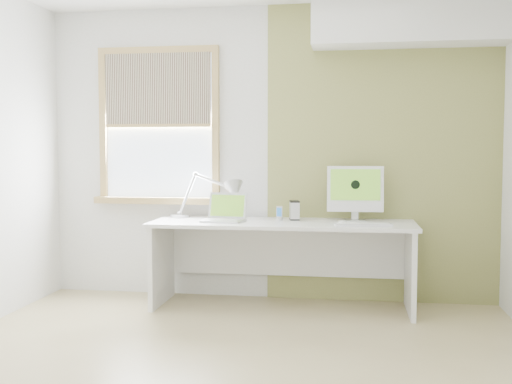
% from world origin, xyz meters
% --- Properties ---
extents(room, '(4.04, 3.54, 2.64)m').
position_xyz_m(room, '(0.00, 0.00, 1.30)').
color(room, tan).
rests_on(room, ground).
extents(accent_wall, '(2.00, 0.02, 2.60)m').
position_xyz_m(accent_wall, '(1.00, 1.74, 1.30)').
color(accent_wall, olive).
rests_on(accent_wall, room).
extents(soffit, '(1.60, 0.40, 0.42)m').
position_xyz_m(soffit, '(1.20, 1.57, 2.40)').
color(soffit, white).
rests_on(soffit, room).
extents(window, '(1.20, 0.14, 1.42)m').
position_xyz_m(window, '(-1.00, 1.71, 1.54)').
color(window, '#A7874B').
rests_on(window, room).
extents(desk, '(2.20, 0.70, 0.73)m').
position_xyz_m(desk, '(0.17, 1.44, 0.53)').
color(desk, white).
rests_on(desk, room).
extents(desk_lamp, '(0.72, 0.29, 0.41)m').
position_xyz_m(desk_lamp, '(-0.37, 1.58, 0.94)').
color(desk_lamp, silver).
rests_on(desk_lamp, desk).
extents(laptop, '(0.37, 0.31, 0.24)m').
position_xyz_m(laptop, '(-0.31, 1.35, 0.79)').
color(laptop, silver).
rests_on(laptop, desk).
extents(phone_dock, '(0.08, 0.08, 0.12)m').
position_xyz_m(phone_dock, '(0.13, 1.49, 0.76)').
color(phone_dock, silver).
rests_on(phone_dock, desk).
extents(external_drive, '(0.10, 0.14, 0.16)m').
position_xyz_m(external_drive, '(0.26, 1.54, 0.81)').
color(external_drive, silver).
rests_on(external_drive, desk).
extents(imac, '(0.48, 0.16, 0.46)m').
position_xyz_m(imac, '(0.77, 1.54, 0.99)').
color(imac, silver).
rests_on(imac, desk).
extents(keyboard, '(0.46, 0.20, 0.02)m').
position_xyz_m(keyboard, '(0.84, 1.21, 0.74)').
color(keyboard, white).
rests_on(keyboard, desk).
extents(mouse, '(0.07, 0.12, 0.03)m').
position_xyz_m(mouse, '(0.67, 1.26, 0.75)').
color(mouse, white).
rests_on(mouse, desk).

